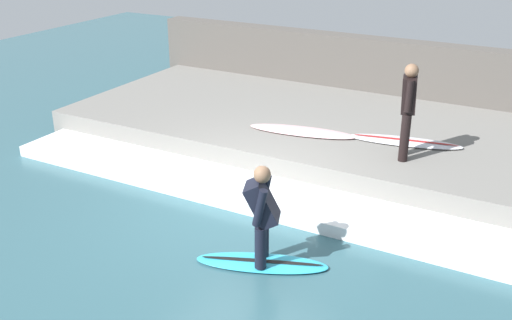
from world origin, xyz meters
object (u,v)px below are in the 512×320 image
object	(u,v)px
surfer_riding	(262,210)
surfboard_spare	(302,131)
surfboard_riding	(262,263)
surfboard_waiting_near	(405,141)
surfer_waiting_near	(408,106)

from	to	relation	value
surfer_riding	surfboard_spare	size ratio (longest dim) A/B	0.66
surfboard_riding	surfer_riding	world-z (taller)	surfer_riding
surfboard_waiting_near	surfboard_spare	distance (m)	1.85
surfer_waiting_near	surfboard_spare	bearing A→B (deg)	82.39
surfer_waiting_near	surfboard_spare	distance (m)	2.16
surfer_riding	surfer_waiting_near	bearing A→B (deg)	-15.78
surfer_riding	surfboard_spare	world-z (taller)	surfer_riding
surfboard_riding	surfboard_waiting_near	distance (m)	4.03
surfboard_riding	surfboard_waiting_near	world-z (taller)	surfboard_waiting_near
surfer_riding	surfer_waiting_near	size ratio (longest dim) A/B	0.86
surfer_riding	surfboard_waiting_near	distance (m)	4.00
surfer_riding	surfboard_spare	xyz separation A→B (m)	(3.53, 1.04, -0.25)
surfer_riding	surfboard_riding	bearing A→B (deg)	45.00
surfboard_waiting_near	surfer_riding	bearing A→B (deg)	168.92
surfer_waiting_near	surfer_riding	bearing A→B (deg)	164.22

